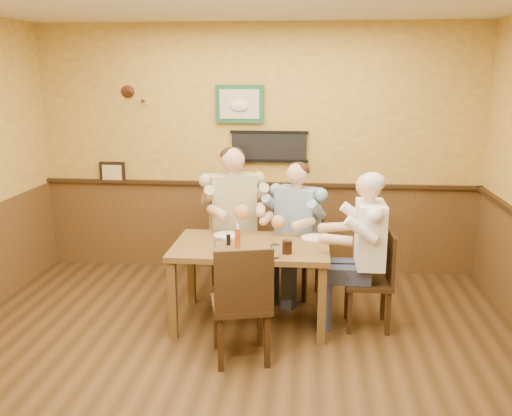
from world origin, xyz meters
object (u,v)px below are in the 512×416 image
at_px(chair_right_end, 368,280).
at_px(chair_near_side, 241,301).
at_px(dining_table, 251,254).
at_px(water_glass_mid, 275,251).
at_px(diner_white_elder, 369,260).
at_px(salt_shaker, 228,239).
at_px(cola_tumbler, 287,247).
at_px(water_glass_left, 218,247).
at_px(chair_back_left, 233,246).
at_px(chair_back_right, 297,254).
at_px(hot_sauce_bottle, 238,237).
at_px(diner_tan_shirt, 233,227).
at_px(diner_blue_polo, 297,237).
at_px(pepper_shaker, 228,240).

bearing_deg(chair_right_end, chair_near_side, -57.58).
distance_m(dining_table, water_glass_mid, 0.46).
distance_m(diner_white_elder, salt_shaker, 1.27).
xyz_separation_m(cola_tumbler, salt_shaker, (-0.54, 0.21, -0.01)).
bearing_deg(dining_table, water_glass_left, -127.27).
distance_m(chair_back_left, chair_back_right, 0.68).
bearing_deg(cola_tumbler, chair_back_left, 120.92).
relative_size(chair_right_end, hot_sauce_bottle, 4.53).
xyz_separation_m(diner_tan_shirt, diner_blue_polo, (0.68, -0.07, -0.06)).
bearing_deg(salt_shaker, water_glass_left, -97.92).
relative_size(chair_back_left, chair_back_right, 1.10).
height_order(chair_back_left, diner_blue_polo, diner_blue_polo).
distance_m(dining_table, cola_tumbler, 0.43).
bearing_deg(diner_blue_polo, diner_white_elder, -23.36).
bearing_deg(chair_back_right, chair_near_side, -81.74).
bearing_deg(chair_back_left, hot_sauce_bottle, -98.25).
relative_size(chair_back_right, diner_tan_shirt, 0.64).
bearing_deg(water_glass_mid, chair_right_end, 23.95).
bearing_deg(dining_table, salt_shaker, -172.64).
height_order(chair_near_side, diner_white_elder, diner_white_elder).
xyz_separation_m(dining_table, chair_right_end, (1.06, -0.00, -0.21)).
bearing_deg(chair_back_left, pepper_shaker, -103.59).
xyz_separation_m(dining_table, chair_back_left, (-0.28, 0.79, -0.18)).
xyz_separation_m(diner_blue_polo, pepper_shaker, (-0.60, -0.76, 0.17)).
height_order(water_glass_left, cola_tumbler, water_glass_left).
relative_size(dining_table, diner_white_elder, 1.09).
bearing_deg(diner_blue_polo, dining_table, -94.89).
bearing_deg(cola_tumbler, chair_right_end, 17.75).
relative_size(dining_table, chair_right_end, 1.56).
relative_size(chair_right_end, cola_tumbler, 7.87).
relative_size(water_glass_mid, salt_shaker, 1.19).
xyz_separation_m(diner_white_elder, water_glass_mid, (-0.82, -0.36, 0.17)).
height_order(diner_tan_shirt, water_glass_mid, diner_tan_shirt).
relative_size(cola_tumbler, salt_shaker, 1.17).
bearing_deg(hot_sauce_bottle, chair_back_right, 58.94).
bearing_deg(water_glass_mid, chair_near_side, -126.26).
bearing_deg(dining_table, cola_tumbler, -34.76).
height_order(hot_sauce_bottle, pepper_shaker, hot_sauce_bottle).
height_order(chair_back_right, water_glass_left, water_glass_left).
distance_m(chair_near_side, diner_blue_polo, 1.48).
xyz_separation_m(dining_table, chair_near_side, (-0.01, -0.70, -0.17)).
height_order(diner_tan_shirt, diner_white_elder, diner_tan_shirt).
xyz_separation_m(diner_tan_shirt, water_glass_mid, (0.51, -1.15, 0.12)).
xyz_separation_m(diner_blue_polo, hot_sauce_bottle, (-0.51, -0.84, 0.22)).
bearing_deg(diner_tan_shirt, diner_white_elder, -49.48).
distance_m(cola_tumbler, hot_sauce_bottle, 0.46).
bearing_deg(pepper_shaker, water_glass_left, -99.38).
height_order(diner_blue_polo, hot_sauce_bottle, diner_blue_polo).
height_order(salt_shaker, pepper_shaker, same).
xyz_separation_m(salt_shaker, pepper_shaker, (0.01, -0.01, 0.00)).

